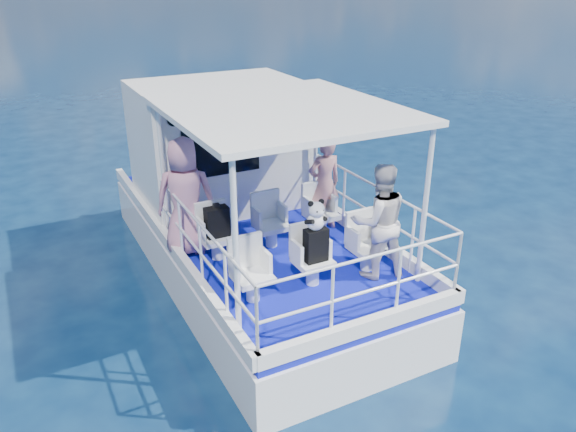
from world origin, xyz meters
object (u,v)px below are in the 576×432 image
object	(u,v)px
passenger_stbd_aft	(379,221)
panda	(316,215)
passenger_port_fwd	(186,197)
backpack_center	(316,245)

from	to	relation	value
passenger_stbd_aft	panda	bearing A→B (deg)	5.10
passenger_port_fwd	passenger_stbd_aft	size ratio (longest dim) A/B	1.09
passenger_port_fwd	passenger_stbd_aft	bearing A→B (deg)	160.80
passenger_stbd_aft	panda	xyz separation A→B (m)	(-0.92, 0.14, 0.23)
panda	passenger_port_fwd	bearing A→B (deg)	124.31
passenger_stbd_aft	panda	world-z (taller)	passenger_stbd_aft
backpack_center	passenger_port_fwd	bearing A→B (deg)	124.61
passenger_port_fwd	passenger_stbd_aft	distance (m)	2.85
passenger_port_fwd	backpack_center	world-z (taller)	passenger_port_fwd
backpack_center	passenger_stbd_aft	bearing A→B (deg)	-8.64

